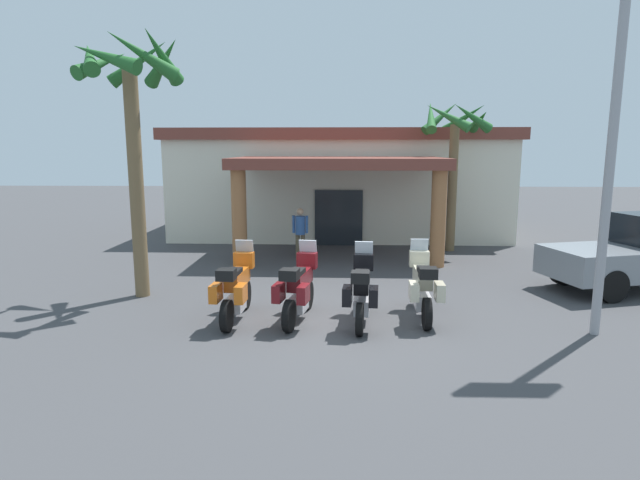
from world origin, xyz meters
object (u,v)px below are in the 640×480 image
Objects in this scene: palm_tree_roadside at (131,98)px; palm_tree_near_portico at (455,137)px; motel_building at (339,181)px; roadside_sign at (619,67)px; motorcycle_maroon at (298,289)px; motorcycle_orange at (236,288)px; motorcycle_black at (362,291)px; motorcycle_cream at (423,287)px; pedestrian at (300,230)px.

palm_tree_near_portico is at bearing 34.58° from palm_tree_roadside.
roadside_sign reaches higher than motel_building.
motorcycle_orange is at bearing 101.84° from motorcycle_maroon.
motorcycle_black is 7.02m from palm_tree_roadside.
motorcycle_maroon is at bearing 97.00° from motorcycle_cream.
motorcycle_black is at bearing -19.58° from palm_tree_roadside.
pedestrian is at bearing 50.52° from palm_tree_roadside.
motorcycle_black is (2.68, -0.12, 0.00)m from motorcycle_orange.
palm_tree_roadside is (-5.36, 1.91, 4.10)m from motorcycle_black.
palm_tree_near_portico is (3.59, 8.08, 3.34)m from motorcycle_black.
palm_tree_near_portico is (3.98, -4.34, 1.81)m from motel_building.
motorcycle_black is at bearing 107.94° from motorcycle_cream.
roadside_sign is at bearing -130.02° from pedestrian.
motorcycle_black is at bearing -85.60° from motorcycle_maroon.
palm_tree_roadside is (-6.70, 1.53, 4.10)m from motorcycle_cream.
roadside_sign reaches higher than palm_tree_near_portico.
motel_building is 6.26× the size of motorcycle_black.
roadside_sign is at bearing -91.10° from motorcycle_black.
pedestrian reaches higher than motorcycle_black.
palm_tree_near_portico reaches higher than motorcycle_orange.
pedestrian is at bearing -4.96° from motorcycle_orange.
palm_tree_near_portico is at bearing -18.47° from motorcycle_black.
palm_tree_near_portico is at bearing -14.23° from motorcycle_cream.
pedestrian reaches higher than motorcycle_cream.
palm_tree_near_portico reaches higher than pedestrian.
motorcycle_cream is at bearing -81.09° from motel_building.
motorcycle_black is 0.35× the size of palm_tree_roadside.
motorcycle_orange is 1.01× the size of motorcycle_maroon.
pedestrian is at bearing -101.52° from motel_building.
motorcycle_cream is 1.29× the size of pedestrian.
motorcycle_orange is (-2.29, -12.30, -1.54)m from motel_building.
motorcycle_cream is at bearing -106.27° from palm_tree_near_portico.
roadside_sign reaches higher than motorcycle_maroon.
roadside_sign is at bearing -91.23° from motorcycle_orange.
motorcycle_black is (0.39, -12.42, -1.54)m from motel_building.
motorcycle_maroon is 2.69m from motorcycle_cream.
motel_building is 12.52m from motorcycle_black.
motorcycle_maroon is at bearing -169.22° from pedestrian.
palm_tree_near_portico reaches higher than motorcycle_cream.
motel_building is 6.31× the size of motorcycle_maroon.
motorcycle_maroon is 0.99× the size of motorcycle_cream.
palm_tree_near_portico is (4.93, 7.93, 3.34)m from motorcycle_maroon.
palm_tree_roadside is 0.82× the size of roadside_sign.
motorcycle_orange is at bearing -33.59° from palm_tree_roadside.
motorcycle_cream is (1.34, 0.38, 0.00)m from motorcycle_black.
motel_building is 2.17× the size of palm_tree_roadside.
pedestrian reaches higher than motorcycle_orange.
palm_tree_roadside is at bearing 60.31° from motorcycle_orange.
motorcycle_cream is at bearing 164.42° from roadside_sign.
motorcycle_maroon is at bearing -23.60° from palm_tree_roadside.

